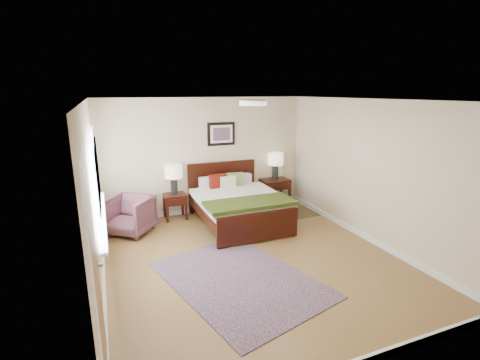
{
  "coord_description": "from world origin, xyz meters",
  "views": [
    {
      "loc": [
        -2.08,
        -4.68,
        2.63
      ],
      "look_at": [
        0.2,
        1.01,
        1.05
      ],
      "focal_mm": 26.0,
      "sensor_mm": 36.0,
      "label": 1
    }
  ],
  "objects": [
    {
      "name": "floor",
      "position": [
        0.0,
        0.0,
        0.0
      ],
      "size": [
        5.0,
        5.0,
        0.0
      ],
      "primitive_type": "plane",
      "color": "olive",
      "rests_on": "ground"
    },
    {
      "name": "back_wall",
      "position": [
        0.0,
        2.5,
        1.25
      ],
      "size": [
        4.5,
        0.04,
        2.5
      ],
      "primitive_type": "cube",
      "color": "#C8B591",
      "rests_on": "ground"
    },
    {
      "name": "front_wall",
      "position": [
        0.0,
        -2.5,
        1.25
      ],
      "size": [
        4.5,
        0.04,
        2.5
      ],
      "primitive_type": "cube",
      "color": "#C8B591",
      "rests_on": "ground"
    },
    {
      "name": "left_wall",
      "position": [
        -2.25,
        0.0,
        1.25
      ],
      "size": [
        0.04,
        5.0,
        2.5
      ],
      "primitive_type": "cube",
      "color": "#C8B591",
      "rests_on": "ground"
    },
    {
      "name": "right_wall",
      "position": [
        2.25,
        0.0,
        1.25
      ],
      "size": [
        0.04,
        5.0,
        2.5
      ],
      "primitive_type": "cube",
      "color": "#C8B591",
      "rests_on": "ground"
    },
    {
      "name": "ceiling",
      "position": [
        0.0,
        0.0,
        2.5
      ],
      "size": [
        4.5,
        5.0,
        0.02
      ],
      "primitive_type": "cube",
      "color": "white",
      "rests_on": "back_wall"
    },
    {
      "name": "window",
      "position": [
        -2.2,
        0.7,
        1.38
      ],
      "size": [
        0.11,
        2.72,
        1.32
      ],
      "color": "silver",
      "rests_on": "left_wall"
    },
    {
      "name": "door",
      "position": [
        -2.23,
        -1.75,
        1.07
      ],
      "size": [
        0.06,
        1.0,
        2.18
      ],
      "color": "silver",
      "rests_on": "ground"
    },
    {
      "name": "ceil_fixture",
      "position": [
        0.0,
        0.0,
        2.47
      ],
      "size": [
        0.44,
        0.44,
        0.08
      ],
      "color": "white",
      "rests_on": "ceiling"
    },
    {
      "name": "bed",
      "position": [
        0.35,
        1.51,
        0.5
      ],
      "size": [
        1.67,
        2.02,
        1.09
      ],
      "color": "black",
      "rests_on": "ground"
    },
    {
      "name": "wall_art",
      "position": [
        0.35,
        2.47,
        1.72
      ],
      "size": [
        0.62,
        0.05,
        0.5
      ],
      "color": "black",
      "rests_on": "back_wall"
    },
    {
      "name": "nightstand_left",
      "position": [
        -0.76,
        2.25,
        0.42
      ],
      "size": [
        0.45,
        0.4,
        0.53
      ],
      "color": "black",
      "rests_on": "ground"
    },
    {
      "name": "nightstand_right",
      "position": [
        1.59,
        2.26,
        0.38
      ],
      "size": [
        0.63,
        0.48,
        0.63
      ],
      "color": "black",
      "rests_on": "ground"
    },
    {
      "name": "lamp_left",
      "position": [
        -0.76,
        2.27,
        0.97
      ],
      "size": [
        0.36,
        0.36,
        0.61
      ],
      "color": "black",
      "rests_on": "nightstand_left"
    },
    {
      "name": "lamp_right",
      "position": [
        1.59,
        2.27,
        1.06
      ],
      "size": [
        0.36,
        0.36,
        0.61
      ],
      "color": "black",
      "rests_on": "nightstand_right"
    },
    {
      "name": "armchair",
      "position": [
        -1.72,
        1.81,
        0.35
      ],
      "size": [
        1.07,
        1.08,
        0.71
      ],
      "primitive_type": "imported",
      "rotation": [
        0.0,
        0.0,
        -0.66
      ],
      "color": "brown",
      "rests_on": "ground"
    },
    {
      "name": "rug_persian",
      "position": [
        -0.43,
        -0.52,
        0.01
      ],
      "size": [
        2.31,
        2.82,
        0.01
      ],
      "primitive_type": "cube",
      "rotation": [
        0.0,
        0.0,
        0.26
      ],
      "color": "#0D1143",
      "rests_on": "ground"
    },
    {
      "name": "rug_navy",
      "position": [
        1.8,
        1.8,
        0.01
      ],
      "size": [
        0.8,
        1.15,
        0.01
      ],
      "primitive_type": "cube",
      "rotation": [
        0.0,
        0.0,
        0.05
      ],
      "color": "black",
      "rests_on": "ground"
    }
  ]
}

